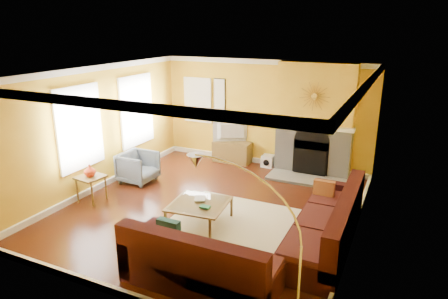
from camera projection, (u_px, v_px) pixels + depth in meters
The scene contains 27 objects.
floor at pixel (212, 208), 8.01m from camera, with size 5.50×6.00×0.02m, color #572412.
ceiling at pixel (210, 71), 7.20m from camera, with size 5.50×6.00×0.02m, color white.
wall_back at pixel (264, 113), 10.20m from camera, with size 5.50×0.02×2.70m, color gold.
wall_front at pixel (102, 205), 5.00m from camera, with size 5.50×0.02×2.70m, color gold.
wall_left at pixel (98, 128), 8.72m from camera, with size 0.02×6.00×2.70m, color gold.
wall_right at pixel (362, 164), 6.48m from camera, with size 0.02×6.00×2.70m, color gold.
baseboard at pixel (212, 205), 7.99m from camera, with size 5.50×6.00×0.12m, color white, non-canonical shape.
crown_molding at pixel (210, 75), 7.22m from camera, with size 5.50×6.00×0.12m, color white, non-canonical shape.
window_left_near at pixel (136, 111), 9.78m from camera, with size 0.06×1.22×1.72m, color white.
window_left_far at pixel (79, 128), 8.14m from camera, with size 0.06×1.22×1.72m, color white.
window_back at pixel (198, 100), 10.87m from camera, with size 0.82×0.06×1.22m, color white.
wall_art at pixel (219, 100), 10.60m from camera, with size 0.34×0.04×1.14m, color white.
fireplace at pixel (315, 120), 9.47m from camera, with size 1.80×0.40×2.70m, color #9C9993, non-canonical shape.
mantel at pixel (312, 126), 9.30m from camera, with size 1.92×0.22×0.08m, color white.
hearth at pixel (306, 179), 9.39m from camera, with size 1.80×0.70×0.06m, color #9C9993.
sunburst at pixel (314, 96), 9.10m from camera, with size 0.70×0.04×0.70m, color olive, non-canonical shape.
rug at pixel (239, 219), 7.51m from camera, with size 2.40×1.80×0.02m, color beige.
sectional_sofa at pixel (259, 219), 6.59m from camera, with size 2.87×3.67×0.90m, color #3B1313, non-canonical shape.
coffee_table at pixel (199, 212), 7.37m from camera, with size 1.00×1.00×0.40m, color white, non-canonical shape.
media_console at pixel (232, 152), 10.62m from camera, with size 1.00×0.45×0.55m, color brown.
tv at pixel (232, 131), 10.45m from camera, with size 1.02×0.13×0.59m, color black.
subwoofer at pixel (268, 161), 10.30m from camera, with size 0.30×0.30×0.30m, color white.
armchair at pixel (138, 167), 9.25m from camera, with size 0.76×0.78×0.71m, color slate.
side_table at pixel (92, 189), 8.24m from camera, with size 0.50×0.50×0.55m, color brown, non-canonical shape.
vase at pixel (90, 171), 8.12m from camera, with size 0.24×0.24×0.25m, color red.
book at pixel (195, 198), 7.45m from camera, with size 0.20×0.27×0.03m, color white.
arc_lamp at pixel (250, 252), 4.50m from camera, with size 1.35×0.36×2.12m, color silver, non-canonical shape.
Camera 1 is at (3.32, -6.49, 3.51)m, focal length 32.00 mm.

